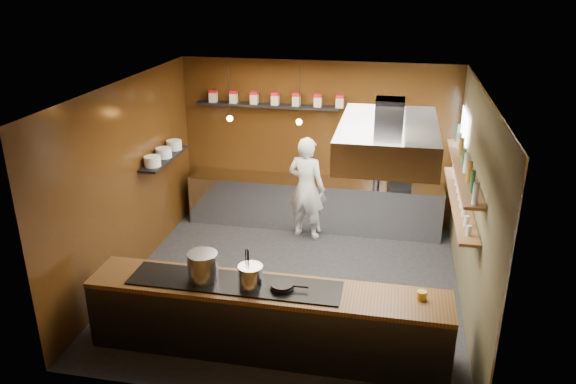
% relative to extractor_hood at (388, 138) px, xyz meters
% --- Properties ---
extents(floor, '(5.00, 5.00, 0.00)m').
position_rel_extractor_hood_xyz_m(floor, '(-1.30, 0.40, -2.51)').
color(floor, black).
rests_on(floor, ground).
extents(back_wall, '(5.00, 0.00, 5.00)m').
position_rel_extractor_hood_xyz_m(back_wall, '(-1.30, 2.90, -1.01)').
color(back_wall, black).
rests_on(back_wall, ground).
extents(left_wall, '(0.00, 5.00, 5.00)m').
position_rel_extractor_hood_xyz_m(left_wall, '(-3.80, 0.40, -1.01)').
color(left_wall, black).
rests_on(left_wall, ground).
extents(right_wall, '(0.00, 5.00, 5.00)m').
position_rel_extractor_hood_xyz_m(right_wall, '(1.20, 0.40, -1.01)').
color(right_wall, brown).
rests_on(right_wall, ground).
extents(ceiling, '(5.00, 5.00, 0.00)m').
position_rel_extractor_hood_xyz_m(ceiling, '(-1.30, 0.40, 0.49)').
color(ceiling, silver).
rests_on(ceiling, back_wall).
extents(window_pane, '(0.00, 1.00, 1.00)m').
position_rel_extractor_hood_xyz_m(window_pane, '(1.15, 2.10, -0.61)').
color(window_pane, white).
rests_on(window_pane, right_wall).
extents(prep_counter, '(4.60, 0.65, 0.90)m').
position_rel_extractor_hood_xyz_m(prep_counter, '(-1.30, 2.57, -2.06)').
color(prep_counter, silver).
rests_on(prep_counter, floor).
extents(pass_counter, '(4.40, 0.72, 0.94)m').
position_rel_extractor_hood_xyz_m(pass_counter, '(-1.30, -1.20, -2.04)').
color(pass_counter, '#38383D').
rests_on(pass_counter, floor).
extents(tin_shelf, '(2.60, 0.26, 0.04)m').
position_rel_extractor_hood_xyz_m(tin_shelf, '(-2.20, 2.76, -0.31)').
color(tin_shelf, black).
rests_on(tin_shelf, back_wall).
extents(plate_shelf, '(0.30, 1.40, 0.04)m').
position_rel_extractor_hood_xyz_m(plate_shelf, '(-3.64, 1.40, -0.96)').
color(plate_shelf, black).
rests_on(plate_shelf, left_wall).
extents(bottle_shelf_upper, '(0.26, 2.80, 0.04)m').
position_rel_extractor_hood_xyz_m(bottle_shelf_upper, '(1.04, 0.70, -0.59)').
color(bottle_shelf_upper, brown).
rests_on(bottle_shelf_upper, right_wall).
extents(bottle_shelf_lower, '(0.26, 2.80, 0.04)m').
position_rel_extractor_hood_xyz_m(bottle_shelf_lower, '(1.04, 0.70, -1.06)').
color(bottle_shelf_lower, brown).
rests_on(bottle_shelf_lower, right_wall).
extents(extractor_hood, '(1.20, 2.00, 0.72)m').
position_rel_extractor_hood_xyz_m(extractor_hood, '(0.00, 0.00, 0.00)').
color(extractor_hood, '#38383D').
rests_on(extractor_hood, ceiling).
extents(pendant_left, '(0.10, 0.10, 0.95)m').
position_rel_extractor_hood_xyz_m(pendant_left, '(-2.70, 2.10, -0.35)').
color(pendant_left, black).
rests_on(pendant_left, ceiling).
extents(pendant_right, '(0.10, 0.10, 0.95)m').
position_rel_extractor_hood_xyz_m(pendant_right, '(-1.50, 2.10, -0.35)').
color(pendant_right, black).
rests_on(pendant_right, ceiling).
extents(storage_tins, '(2.43, 0.13, 0.22)m').
position_rel_extractor_hood_xyz_m(storage_tins, '(-2.05, 2.76, -0.17)').
color(storage_tins, beige).
rests_on(storage_tins, tin_shelf).
extents(plate_stacks, '(0.26, 1.16, 0.16)m').
position_rel_extractor_hood_xyz_m(plate_stacks, '(-3.64, 1.40, -0.86)').
color(plate_stacks, white).
rests_on(plate_stacks, plate_shelf).
extents(bottles, '(0.06, 2.66, 0.24)m').
position_rel_extractor_hood_xyz_m(bottles, '(1.04, 0.70, -0.45)').
color(bottles, silver).
rests_on(bottles, bottle_shelf_upper).
extents(wine_glasses, '(0.07, 2.37, 0.13)m').
position_rel_extractor_hood_xyz_m(wine_glasses, '(1.04, 0.70, -0.97)').
color(wine_glasses, silver).
rests_on(wine_glasses, bottle_shelf_lower).
extents(stockpot_large, '(0.45, 0.45, 0.36)m').
position_rel_extractor_hood_xyz_m(stockpot_large, '(-2.08, -1.22, -1.38)').
color(stockpot_large, '#B3B6BA').
rests_on(stockpot_large, pass_counter).
extents(stockpot_small, '(0.37, 0.37, 0.28)m').
position_rel_extractor_hood_xyz_m(stockpot_small, '(-1.48, -1.26, -1.43)').
color(stockpot_small, silver).
rests_on(stockpot_small, pass_counter).
extents(utensil_crock, '(0.19, 0.19, 0.19)m').
position_rel_extractor_hood_xyz_m(utensil_crock, '(-1.56, -1.10, -1.47)').
color(utensil_crock, silver).
rests_on(utensil_crock, pass_counter).
extents(frying_pan, '(0.46, 0.29, 0.07)m').
position_rel_extractor_hood_xyz_m(frying_pan, '(-1.10, -1.24, -1.53)').
color(frying_pan, black).
rests_on(frying_pan, pass_counter).
extents(butter_jar, '(0.14, 0.14, 0.10)m').
position_rel_extractor_hood_xyz_m(butter_jar, '(0.52, -1.10, -1.54)').
color(butter_jar, gold).
rests_on(butter_jar, pass_counter).
extents(espresso_machine, '(0.43, 0.42, 0.38)m').
position_rel_extractor_hood_xyz_m(espresso_machine, '(0.22, 2.55, -1.42)').
color(espresso_machine, black).
rests_on(espresso_machine, prep_counter).
extents(chef, '(0.76, 0.60, 1.84)m').
position_rel_extractor_hood_xyz_m(chef, '(-1.37, 2.13, -1.59)').
color(chef, silver).
rests_on(chef, floor).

